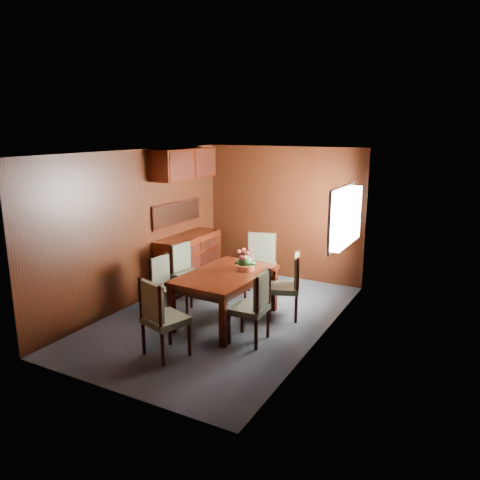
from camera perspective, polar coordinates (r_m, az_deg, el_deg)
The scene contains 11 objects.
ground at distance 6.98m, azimuth -2.28°, elevation -9.40°, with size 4.50×4.50×0.00m, color #323B44.
room_shell at distance 6.85m, azimuth -1.75°, elevation 4.40°, with size 3.06×4.52×2.41m.
sideboard at distance 8.26m, azimuth -6.27°, elevation -2.48°, with size 0.48×1.40×0.90m, color #361006.
dining_table at distance 6.65m, azimuth -1.78°, elevation -4.88°, with size 1.03×1.57×0.72m.
chair_left_near at distance 6.99m, azimuth -9.09°, elevation -5.14°, with size 0.43×0.44×0.90m.
chair_left_far at distance 7.49m, azimuth -6.59°, elevation -3.55°, with size 0.48×0.49×0.95m.
chair_right_near at distance 6.04m, azimuth 1.74°, elevation -7.70°, with size 0.46×0.48×0.96m.
chair_right_far at distance 6.84m, azimuth 5.98°, elevation -5.14°, with size 0.57×0.59×0.97m.
chair_head at distance 5.72m, azimuth -9.72°, elevation -8.94°, with size 0.59×0.57×0.99m.
chair_foot at distance 7.73m, azimuth 2.55°, elevation -2.54°, with size 0.62×0.61×1.04m.
flower_centerpiece at distance 6.71m, azimuth 0.62°, elevation -2.51°, with size 0.30×0.30×0.30m.
Camera 1 is at (3.28, -5.53, 2.72)m, focal length 35.00 mm.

